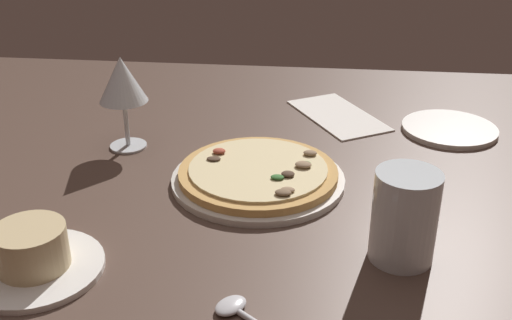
% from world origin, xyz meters
% --- Properties ---
extents(dining_table, '(1.50, 1.10, 0.04)m').
position_xyz_m(dining_table, '(0.00, 0.00, 0.02)').
color(dining_table, brown).
rests_on(dining_table, ground).
extents(pizza_main, '(0.26, 0.26, 0.03)m').
position_xyz_m(pizza_main, '(-0.01, 0.03, 0.05)').
color(pizza_main, silver).
rests_on(pizza_main, dining_table).
extents(ramekin_on_saucer, '(0.16, 0.16, 0.06)m').
position_xyz_m(ramekin_on_saucer, '(0.23, 0.29, 0.06)').
color(ramekin_on_saucer, white).
rests_on(ramekin_on_saucer, dining_table).
extents(wine_glass_far, '(0.08, 0.08, 0.16)m').
position_xyz_m(wine_glass_far, '(0.23, -0.07, 0.16)').
color(wine_glass_far, silver).
rests_on(wine_glass_far, dining_table).
extents(water_glass, '(0.08, 0.08, 0.12)m').
position_xyz_m(water_glass, '(-0.21, 0.21, 0.09)').
color(water_glass, silver).
rests_on(water_glass, dining_table).
extents(side_plate, '(0.17, 0.17, 0.01)m').
position_xyz_m(side_plate, '(-0.33, -0.20, 0.04)').
color(side_plate, silver).
rests_on(side_plate, dining_table).
extents(paper_menu, '(0.20, 0.24, 0.00)m').
position_xyz_m(paper_menu, '(-0.13, -0.25, 0.04)').
color(paper_menu, white).
rests_on(paper_menu, dining_table).
extents(spoon, '(0.10, 0.09, 0.01)m').
position_xyz_m(spoon, '(-0.02, 0.34, 0.04)').
color(spoon, silver).
rests_on(spoon, dining_table).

